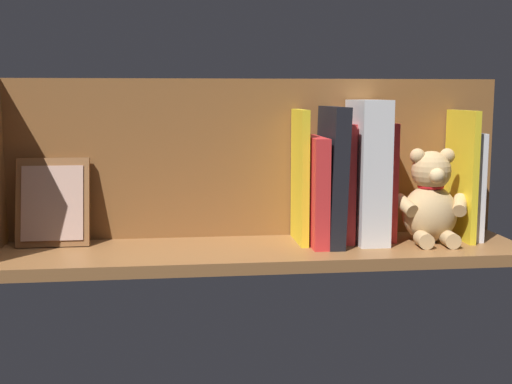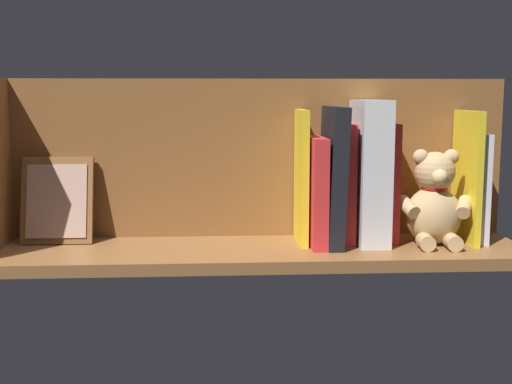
{
  "view_description": "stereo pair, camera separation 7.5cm",
  "coord_description": "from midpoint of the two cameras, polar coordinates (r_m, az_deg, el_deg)",
  "views": [
    {
      "loc": [
        14.94,
        122.7,
        28.15
      ],
      "look_at": [
        0.0,
        0.0,
        10.26
      ],
      "focal_mm": 47.36,
      "sensor_mm": 36.0,
      "label": 1
    },
    {
      "loc": [
        7.44,
        123.39,
        28.15
      ],
      "look_at": [
        0.0,
        0.0,
        10.26
      ],
      "focal_mm": 47.36,
      "sensor_mm": 36.0,
      "label": 2
    }
  ],
  "objects": [
    {
      "name": "ground_plane",
      "position": [
        1.27,
        -1.71,
        -5.09
      ],
      "size": [
        100.36,
        24.96,
        2.2
      ],
      "primitive_type": "cube",
      "color": "brown"
    },
    {
      "name": "shelf_back_panel",
      "position": [
        1.34,
        -2.14,
        2.87
      ],
      "size": [
        100.36,
        1.5,
        31.23
      ],
      "primitive_type": "cube",
      "color": "brown",
      "rests_on": "ground_plane"
    },
    {
      "name": "book_0",
      "position": [
        1.38,
        16.02,
        0.55
      ],
      "size": [
        1.89,
        11.91,
        20.84
      ],
      "primitive_type": "cube",
      "color": "silver",
      "rests_on": "ground_plane"
    },
    {
      "name": "book_1",
      "position": [
        1.37,
        15.42,
        1.39
      ],
      "size": [
        1.22,
        13.42,
        25.15
      ],
      "primitive_type": "cube",
      "color": "yellow",
      "rests_on": "ground_plane"
    },
    {
      "name": "teddy_bear",
      "position": [
        1.32,
        13.0,
        -0.78
      ],
      "size": [
        14.64,
        12.04,
        18.08
      ],
      "rotation": [
        0.0,
        0.0,
        -0.08
      ],
      "color": "tan",
      "rests_on": "ground_plane"
    },
    {
      "name": "book_2",
      "position": [
        1.33,
        9.29,
        0.9
      ],
      "size": [
        1.98,
        10.19,
        22.76
      ],
      "primitive_type": "cube",
      "color": "red",
      "rests_on": "ground_plane"
    },
    {
      "name": "dictionary_thick_white",
      "position": [
        1.3,
        7.76,
        1.73
      ],
      "size": [
        5.63,
        13.73,
        27.16
      ],
      "primitive_type": "cube",
      "color": "silver",
      "rests_on": "ground_plane"
    },
    {
      "name": "book_3",
      "position": [
        1.31,
        5.77,
        0.81
      ],
      "size": [
        2.14,
        11.11,
        22.69
      ],
      "primitive_type": "cube",
      "color": "red",
      "rests_on": "ground_plane"
    },
    {
      "name": "book_4",
      "position": [
        1.28,
        4.72,
        1.39
      ],
      "size": [
        3.68,
        15.41,
        26.02
      ],
      "primitive_type": "cube",
      "rotation": [
        0.0,
        -0.03,
        0.0
      ],
      "color": "black",
      "rests_on": "ground_plane"
    },
    {
      "name": "book_5",
      "position": [
        1.28,
        3.28,
        0.13
      ],
      "size": [
        2.77,
        15.13,
        20.34
      ],
      "primitive_type": "cube",
      "color": "red",
      "rests_on": "ground_plane"
    },
    {
      "name": "book_6",
      "position": [
        1.29,
        2.06,
        1.33
      ],
      "size": [
        1.44,
        11.83,
        25.37
      ],
      "primitive_type": "cube",
      "color": "yellow",
      "rests_on": "ground_plane"
    },
    {
      "name": "picture_frame_leaning",
      "position": [
        1.33,
        -18.35,
        -0.86
      ],
      "size": [
        13.43,
        5.75,
        16.5
      ],
      "color": "brown",
      "rests_on": "ground_plane"
    }
  ]
}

